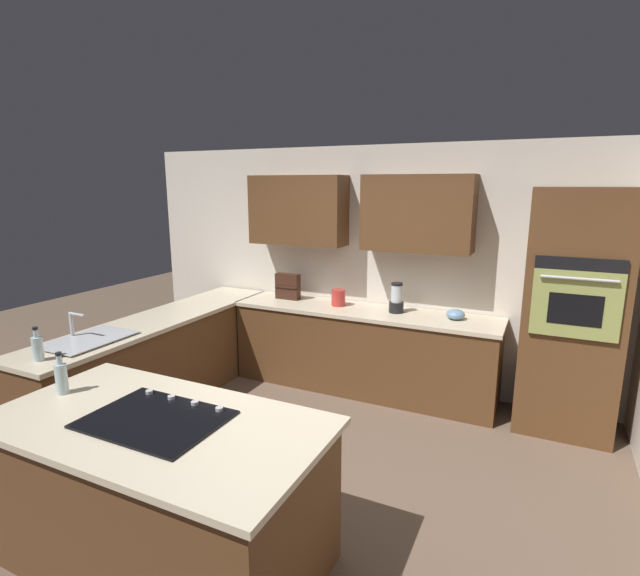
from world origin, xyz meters
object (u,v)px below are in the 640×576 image
at_px(sink_unit, 88,339).
at_px(spice_rack, 288,286).
at_px(cooktop, 156,419).
at_px(oil_bottle, 61,377).
at_px(wall_oven, 572,313).
at_px(kettle, 338,298).
at_px(mixing_bowl, 456,314).
at_px(blender, 396,300).
at_px(dish_soap_bottle, 37,348).

bearing_deg(sink_unit, spice_rack, -110.77).
bearing_deg(cooktop, oil_bottle, -0.89).
height_order(wall_oven, kettle, wall_oven).
bearing_deg(wall_oven, mixing_bowl, -2.68).
xyz_separation_m(blender, spice_rack, (1.30, -0.04, 0.01)).
xyz_separation_m(sink_unit, cooktop, (-1.53, 0.80, -0.01)).
bearing_deg(oil_bottle, mixing_bowl, -124.60).
xyz_separation_m(mixing_bowl, spice_rack, (1.90, -0.04, 0.10)).
relative_size(spice_rack, oil_bottle, 1.08).
bearing_deg(dish_soap_bottle, mixing_bowl, -136.39).
height_order(wall_oven, spice_rack, wall_oven).
relative_size(cooktop, spice_rack, 2.57).
height_order(mixing_bowl, kettle, kettle).
relative_size(blender, spice_rack, 1.06).
bearing_deg(kettle, wall_oven, 178.81).
height_order(sink_unit, blender, blender).
relative_size(sink_unit, spice_rack, 2.37).
xyz_separation_m(cooktop, kettle, (0.10, -2.82, 0.08)).
bearing_deg(cooktop, blender, -101.00).
relative_size(cooktop, dish_soap_bottle, 2.90).
relative_size(dish_soap_bottle, oil_bottle, 0.96).
distance_m(dish_soap_bottle, oil_bottle, 0.75).
bearing_deg(blender, sink_unit, 44.12).
xyz_separation_m(blender, mixing_bowl, (-0.60, 0.00, -0.08)).
height_order(wall_oven, blender, wall_oven).
height_order(wall_oven, oil_bottle, wall_oven).
height_order(dish_soap_bottle, oil_bottle, oil_bottle).
bearing_deg(oil_bottle, cooktop, 179.11).
height_order(blender, mixing_bowl, blender).
relative_size(blender, dish_soap_bottle, 1.19).
xyz_separation_m(sink_unit, dish_soap_bottle, (-0.06, 0.48, 0.08)).
distance_m(sink_unit, dish_soap_bottle, 0.49).
bearing_deg(sink_unit, blender, -135.88).
bearing_deg(cooktop, wall_oven, -127.77).
xyz_separation_m(wall_oven, dish_soap_bottle, (3.62, 2.45, -0.09)).
xyz_separation_m(blender, kettle, (0.65, 0.00, -0.05)).
relative_size(mixing_bowl, kettle, 1.01).
distance_m(kettle, dish_soap_bottle, 2.85).
relative_size(spice_rack, kettle, 1.67).
height_order(cooktop, blender, blender).
bearing_deg(cooktop, dish_soap_bottle, -12.37).
bearing_deg(kettle, sink_unit, 54.68).
bearing_deg(spice_rack, kettle, 176.74).
bearing_deg(oil_bottle, dish_soap_bottle, -24.43).
bearing_deg(blender, cooktop, 79.00).
bearing_deg(wall_oven, dish_soap_bottle, 34.08).
distance_m(sink_unit, blender, 2.90).
xyz_separation_m(kettle, dish_soap_bottle, (1.37, 2.50, 0.01)).
bearing_deg(blender, wall_oven, 178.32).
distance_m(wall_oven, kettle, 2.25).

